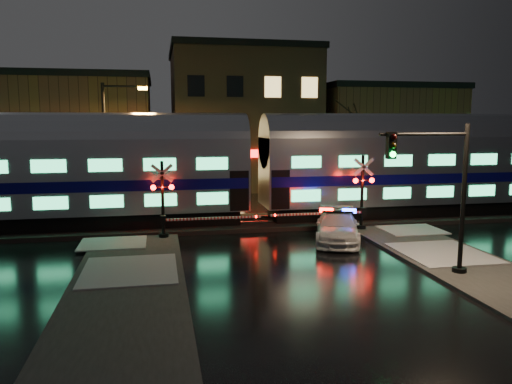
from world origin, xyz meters
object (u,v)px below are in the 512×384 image
police_car (337,227)px  traffic_light (442,197)px  crossing_signal_right (356,200)px  streetlight (110,141)px  crossing_signal_left (171,208)px

police_car → traffic_light: size_ratio=0.94×
traffic_light → crossing_signal_right: bearing=80.0°
crossing_signal_right → streetlight: size_ratio=0.71×
crossing_signal_right → streetlight: streetlight is taller
streetlight → crossing_signal_left: bearing=-63.5°
police_car → crossing_signal_right: bearing=67.6°
police_car → streetlight: size_ratio=0.66×
crossing_signal_right → crossing_signal_left: crossing_signal_right is taller
police_car → crossing_signal_left: crossing_signal_left is taller
police_car → streetlight: (-11.17, 8.63, 3.87)m
crossing_signal_left → police_car: bearing=-13.8°
police_car → crossing_signal_right: crossing_signal_right is taller
traffic_light → streetlight: size_ratio=0.71×
police_car → crossing_signal_left: bearing=-174.6°
police_car → traffic_light: bearing=-54.3°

